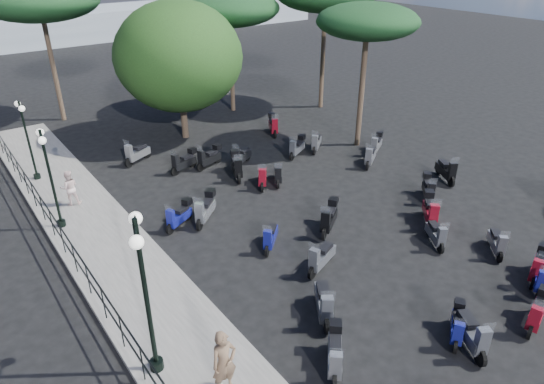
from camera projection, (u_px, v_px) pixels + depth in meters
ground at (301, 228)px, 18.65m from camera, size 120.00×120.00×0.00m
sidewalk at (107, 248)px, 17.33m from camera, size 3.00×30.00×0.15m
railing at (67, 243)px, 16.12m from camera, size 0.04×26.04×1.10m
lamp_post_0 at (145, 290)px, 11.22m from camera, size 0.68×1.25×4.45m
lamp_post_1 at (50, 173)px, 17.49m from camera, size 0.41×1.14×3.89m
lamp_post_2 at (27, 136)px, 21.20m from camera, size 0.29×1.08×3.65m
woman at (224, 362)px, 11.42m from camera, size 0.67×0.46×1.78m
pedestrian_far at (69, 188)px, 19.70m from camera, size 0.84×0.73×1.50m
scooter_0 at (335, 354)px, 12.35m from camera, size 1.27×1.35×1.35m
scooter_1 at (324, 303)px, 14.05m from camera, size 1.18×1.61×1.49m
scooter_2 at (321, 258)px, 16.11m from camera, size 1.66×0.83×1.38m
scooter_3 at (270, 237)px, 17.29m from camera, size 1.22×1.13×1.25m
scooter_4 at (179, 216)px, 18.54m from camera, size 1.45×0.90×1.25m
scooter_5 at (137, 154)px, 23.84m from camera, size 1.66×0.94×1.42m
scooter_7 at (471, 333)px, 13.00m from camera, size 1.03×1.62×1.43m
scooter_8 at (329, 218)px, 18.26m from camera, size 1.55×1.16×1.42m
scooter_9 at (205, 209)px, 18.86m from camera, size 1.47×1.29×1.42m
scooter_10 at (263, 177)px, 21.61m from camera, size 1.10×1.41×1.34m
scooter_11 at (241, 157)px, 23.57m from camera, size 1.52×0.94×1.33m
scooter_12 at (457, 326)px, 13.34m from camera, size 1.30×0.96×1.18m
scooter_13 at (540, 276)px, 15.22m from camera, size 1.47×0.92×1.28m
scooter_14 at (436, 235)px, 17.45m from camera, size 0.95×1.38×1.25m
scooter_15 at (278, 175)px, 21.88m from camera, size 1.00×1.32×1.24m
scooter_16 at (237, 167)px, 22.36m from camera, size 1.00×1.71×1.46m
scooter_17 at (209, 158)px, 23.41m from camera, size 1.60×0.73×1.31m
scooter_18 at (537, 312)px, 13.74m from camera, size 1.60×0.72×1.31m
scooter_19 at (538, 266)px, 15.65m from camera, size 1.62×0.80×1.34m
scooter_20 at (430, 211)px, 18.73m from camera, size 1.39×1.44×1.45m
scooter_21 at (428, 189)px, 20.52m from camera, size 1.22×1.28×1.28m
scooter_22 at (297, 147)px, 24.59m from camera, size 1.48×0.90×1.27m
scooter_23 at (316, 143)px, 25.22m from camera, size 1.32×1.12×1.30m
scooter_25 at (497, 243)px, 16.98m from camera, size 1.16×1.18×1.24m
scooter_26 at (446, 171)px, 22.07m from camera, size 1.01×1.62×1.42m
scooter_27 at (376, 144)px, 24.99m from camera, size 1.44×0.94×1.26m
scooter_28 at (370, 157)px, 23.59m from camera, size 1.48×1.03×1.35m
scooter_29 at (273, 125)px, 27.35m from camera, size 1.01×1.60×1.39m
scooter_30 at (184, 162)px, 22.99m from camera, size 1.60×0.73×1.31m
broadleaf_tree at (179, 57)px, 25.11m from camera, size 6.66×6.66×7.28m
pine_0 at (229, 9)px, 28.55m from camera, size 5.97×5.97×7.28m
pine_2 at (39, 1)px, 26.60m from camera, size 6.47×6.47×7.99m
pine_3 at (368, 22)px, 23.23m from camera, size 4.99×4.99×7.25m
distant_hills at (24, 30)px, 49.99m from camera, size 70.00×8.00×3.00m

